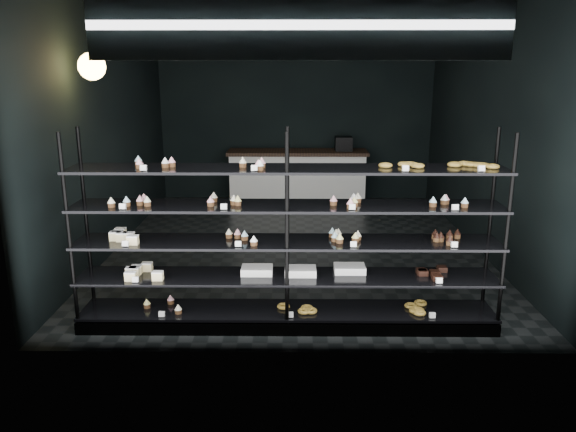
% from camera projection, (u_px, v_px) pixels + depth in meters
% --- Properties ---
extents(room, '(5.01, 6.01, 3.20)m').
position_uv_depth(room, '(297.00, 132.00, 7.46)').
color(room, black).
rests_on(room, ground).
extents(display_shelf, '(4.00, 0.50, 1.91)m').
position_uv_depth(display_shelf, '(286.00, 264.00, 5.35)').
color(display_shelf, black).
rests_on(display_shelf, room).
extents(signage, '(3.30, 0.05, 0.50)m').
position_uv_depth(signage, '(299.00, 27.00, 4.33)').
color(signage, '#0B1338').
rests_on(signage, room).
extents(pendant_lamp, '(0.29, 0.29, 0.87)m').
position_uv_depth(pendant_lamp, '(92.00, 66.00, 5.98)').
color(pendant_lamp, black).
rests_on(pendant_lamp, room).
extents(service_counter, '(2.50, 0.65, 1.23)m').
position_uv_depth(service_counter, '(298.00, 177.00, 10.16)').
color(service_counter, silver).
rests_on(service_counter, room).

